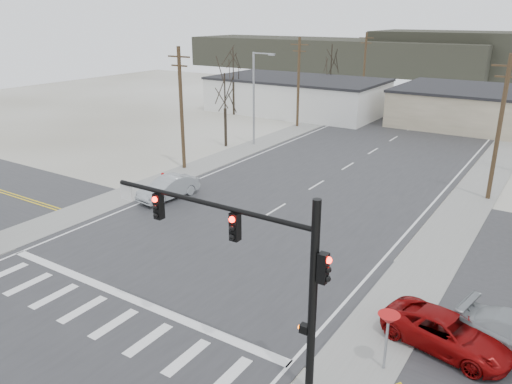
% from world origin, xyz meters
% --- Properties ---
extents(ground, '(140.00, 140.00, 0.00)m').
position_xyz_m(ground, '(0.00, 0.00, 0.00)').
color(ground, white).
rests_on(ground, ground).
extents(main_road, '(18.00, 110.00, 0.05)m').
position_xyz_m(main_road, '(0.00, 15.00, 0.02)').
color(main_road, '#2A292C').
rests_on(main_road, ground).
extents(cross_road, '(90.00, 10.00, 0.04)m').
position_xyz_m(cross_road, '(0.00, 0.00, 0.02)').
color(cross_road, '#2A292C').
rests_on(cross_road, ground).
extents(sidewalk_left, '(3.00, 90.00, 0.06)m').
position_xyz_m(sidewalk_left, '(-10.60, 20.00, 0.03)').
color(sidewalk_left, gray).
rests_on(sidewalk_left, ground).
extents(sidewalk_right, '(3.00, 90.00, 0.06)m').
position_xyz_m(sidewalk_right, '(10.60, 20.00, 0.03)').
color(sidewalk_right, gray).
rests_on(sidewalk_right, ground).
extents(traffic_signal_mast, '(8.95, 0.43, 7.20)m').
position_xyz_m(traffic_signal_mast, '(7.89, -6.20, 4.67)').
color(traffic_signal_mast, black).
rests_on(traffic_signal_mast, ground).
extents(fire_hydrant, '(0.24, 0.24, 0.87)m').
position_xyz_m(fire_hydrant, '(-10.20, 8.00, 0.45)').
color(fire_hydrant, '#A50C0C').
rests_on(fire_hydrant, ground).
extents(yield_sign, '(0.80, 0.80, 2.35)m').
position_xyz_m(yield_sign, '(11.50, -3.50, 2.07)').
color(yield_sign, gray).
rests_on(yield_sign, ground).
extents(building_left_far, '(22.30, 12.30, 4.50)m').
position_xyz_m(building_left_far, '(-16.00, 40.00, 2.26)').
color(building_left_far, silver).
rests_on(building_left_far, ground).
extents(upole_left_b, '(2.20, 0.30, 10.00)m').
position_xyz_m(upole_left_b, '(-11.50, 12.00, 5.22)').
color(upole_left_b, '#453220').
rests_on(upole_left_b, ground).
extents(upole_left_c, '(2.20, 0.30, 10.00)m').
position_xyz_m(upole_left_c, '(-11.50, 32.00, 5.22)').
color(upole_left_c, '#453220').
rests_on(upole_left_c, ground).
extents(upole_left_d, '(2.20, 0.30, 10.00)m').
position_xyz_m(upole_left_d, '(-11.50, 52.00, 5.22)').
color(upole_left_d, '#453220').
rests_on(upole_left_d, ground).
extents(upole_right_a, '(2.20, 0.30, 10.00)m').
position_xyz_m(upole_right_a, '(11.50, 18.00, 5.22)').
color(upole_right_a, '#453220').
rests_on(upole_right_a, ground).
extents(streetlight_main, '(2.40, 0.25, 9.00)m').
position_xyz_m(streetlight_main, '(-10.80, 22.00, 5.09)').
color(streetlight_main, gray).
rests_on(streetlight_main, ground).
extents(tree_left_near, '(3.30, 3.30, 7.35)m').
position_xyz_m(tree_left_near, '(-13.00, 20.00, 5.23)').
color(tree_left_near, '#2F261C').
rests_on(tree_left_near, ground).
extents(tree_left_far, '(3.96, 3.96, 8.82)m').
position_xyz_m(tree_left_far, '(-14.00, 46.00, 6.28)').
color(tree_left_far, '#2F261C').
rests_on(tree_left_far, ground).
extents(tree_left_mid, '(3.96, 3.96, 8.82)m').
position_xyz_m(tree_left_mid, '(-22.00, 34.00, 6.28)').
color(tree_left_mid, '#2F261C').
rests_on(tree_left_mid, ground).
extents(hill_left, '(70.00, 18.00, 7.00)m').
position_xyz_m(hill_left, '(-35.00, 92.00, 3.50)').
color(hill_left, '#333026').
rests_on(hill_left, ground).
extents(sedan_crossing, '(2.18, 4.83, 1.54)m').
position_xyz_m(sedan_crossing, '(-7.50, 5.70, 0.81)').
color(sedan_crossing, '#94999D').
rests_on(sedan_crossing, main_road).
extents(car_far_a, '(3.51, 4.87, 1.31)m').
position_xyz_m(car_far_a, '(3.25, 48.42, 0.70)').
color(car_far_a, black).
rests_on(car_far_a, main_road).
extents(car_far_b, '(2.04, 4.04, 1.32)m').
position_xyz_m(car_far_b, '(-5.20, 50.54, 0.70)').
color(car_far_b, black).
rests_on(car_far_b, main_road).
extents(car_parked_red, '(5.34, 3.25, 1.38)m').
position_xyz_m(car_parked_red, '(13.11, -1.00, 0.73)').
color(car_parked_red, '#780606').
rests_on(car_parked_red, parking_lot).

